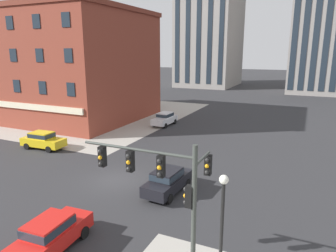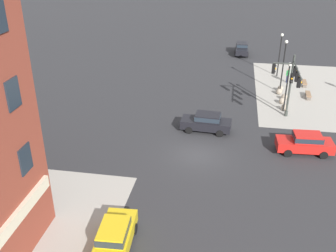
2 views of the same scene
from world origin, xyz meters
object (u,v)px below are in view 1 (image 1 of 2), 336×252
(traffic_signal_main, at_px, (169,188))
(car_main_northbound_near, at_px, (51,233))
(car_cross_westbound, at_px, (168,180))
(car_main_southbound_far, at_px, (165,118))
(car_cross_eastbound, at_px, (43,140))
(street_lamp_corner_near, at_px, (222,220))

(traffic_signal_main, distance_m, car_main_northbound_near, 6.68)
(car_cross_westbound, bearing_deg, car_main_northbound_near, -106.89)
(car_main_southbound_far, bearing_deg, car_cross_eastbound, -115.34)
(car_main_southbound_far, xyz_separation_m, car_cross_eastbound, (-6.72, -14.19, 0.00))
(car_cross_eastbound, bearing_deg, car_main_southbound_far, 64.66)
(car_main_northbound_near, bearing_deg, car_cross_eastbound, 137.51)
(car_cross_eastbound, bearing_deg, traffic_signal_main, -30.21)
(car_main_southbound_far, bearing_deg, car_main_northbound_near, -76.48)
(car_cross_eastbound, xyz_separation_m, car_cross_westbound, (15.45, -3.79, 0.00))
(car_main_southbound_far, relative_size, car_cross_westbound, 0.99)
(traffic_signal_main, relative_size, car_main_southbound_far, 1.36)
(car_main_northbound_near, bearing_deg, car_cross_westbound, 73.11)
(traffic_signal_main, height_order, street_lamp_corner_near, traffic_signal_main)
(traffic_signal_main, xyz_separation_m, car_cross_eastbound, (-18.82, 10.96, -3.11))
(street_lamp_corner_near, height_order, car_cross_westbound, street_lamp_corner_near)
(car_main_northbound_near, distance_m, car_cross_eastbound, 17.62)
(street_lamp_corner_near, height_order, car_main_northbound_near, street_lamp_corner_near)
(street_lamp_corner_near, height_order, car_main_southbound_far, street_lamp_corner_near)
(car_main_northbound_near, relative_size, car_main_southbound_far, 1.01)
(car_main_northbound_near, height_order, car_main_southbound_far, same)
(traffic_signal_main, xyz_separation_m, street_lamp_corner_near, (2.26, -0.05, -0.86))
(car_main_southbound_far, xyz_separation_m, car_cross_westbound, (8.73, -17.98, 0.00))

